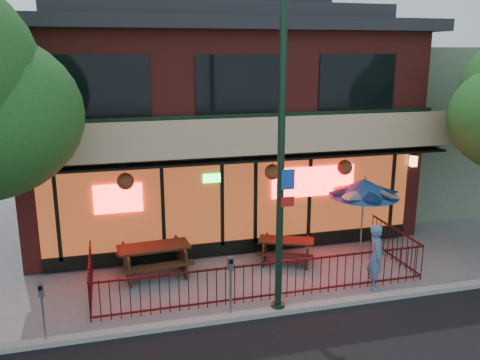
% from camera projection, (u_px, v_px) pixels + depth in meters
% --- Properties ---
extents(ground, '(80.00, 80.00, 0.00)m').
position_uv_depth(ground, '(272.00, 303.00, 12.20)').
color(ground, gray).
rests_on(ground, ground).
extents(curb, '(80.00, 0.25, 0.12)m').
position_uv_depth(curb, '(279.00, 311.00, 11.72)').
color(curb, '#999993').
rests_on(curb, ground).
extents(restaurant_building, '(12.96, 9.49, 8.05)m').
position_uv_depth(restaurant_building, '(210.00, 102.00, 17.84)').
color(restaurant_building, maroon).
rests_on(restaurant_building, ground).
extents(neighbor_building, '(6.00, 7.00, 6.00)m').
position_uv_depth(neighbor_building, '(421.00, 123.00, 20.92)').
color(neighbor_building, slate).
rests_on(neighbor_building, ground).
extents(patio_fence, '(8.44, 2.62, 1.00)m').
position_uv_depth(patio_fence, '(266.00, 270.00, 12.52)').
color(patio_fence, '#3D0D10').
rests_on(patio_fence, ground).
extents(street_light, '(0.43, 0.32, 7.00)m').
position_uv_depth(street_light, '(281.00, 180.00, 11.05)').
color(street_light, black).
rests_on(street_light, ground).
extents(picnic_table_left, '(2.00, 1.59, 0.81)m').
position_uv_depth(picnic_table_left, '(154.00, 256.00, 13.67)').
color(picnic_table_left, '#372314').
rests_on(picnic_table_left, ground).
extents(picnic_table_right, '(1.91, 1.72, 0.67)m').
position_uv_depth(picnic_table_right, '(286.00, 247.00, 14.52)').
color(picnic_table_right, '#361B13').
rests_on(picnic_table_right, ground).
extents(patio_umbrella, '(2.05, 2.05, 2.34)m').
position_uv_depth(patio_umbrella, '(364.00, 188.00, 14.86)').
color(patio_umbrella, gray).
rests_on(patio_umbrella, ground).
extents(pedestrian, '(0.62, 0.73, 1.71)m').
position_uv_depth(pedestrian, '(376.00, 257.00, 12.78)').
color(pedestrian, '#4E729C').
rests_on(pedestrian, ground).
extents(parking_meter_near, '(0.13, 0.12, 1.48)m').
position_uv_depth(parking_meter_near, '(231.00, 277.00, 11.30)').
color(parking_meter_near, gray).
rests_on(parking_meter_near, ground).
extents(parking_meter_far, '(0.14, 0.13, 1.36)m').
position_uv_depth(parking_meter_far, '(42.00, 304.00, 10.27)').
color(parking_meter_far, '#919399').
rests_on(parking_meter_far, ground).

